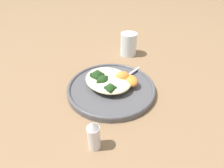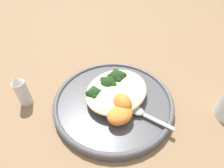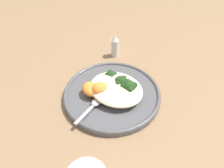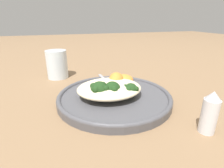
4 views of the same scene
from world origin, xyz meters
The scene contains 13 objects.
ground_plane centered at (0.00, 0.00, 0.00)m, with size 4.00×4.00×0.00m, color #846647.
plate centered at (0.01, -0.01, 0.01)m, with size 0.29×0.29×0.02m.
quinoa_mound centered at (0.00, -0.01, 0.04)m, with size 0.16×0.14×0.03m, color beige.
broccoli_stalk_0 centered at (-0.02, 0.00, 0.03)m, with size 0.08×0.04×0.03m.
broccoli_stalk_1 centered at (-0.03, -0.02, 0.04)m, with size 0.08×0.08×0.04m.
broccoli_stalk_2 centered at (0.00, -0.03, 0.04)m, with size 0.04×0.09×0.04m.
broccoli_stalk_3 centered at (0.04, -0.03, 0.04)m, with size 0.07×0.09×0.04m.
broccoli_stalk_4 centered at (0.04, 0.00, 0.03)m, with size 0.09×0.04×0.03m.
sweet_potato_chunk_0 centered at (0.06, 0.04, 0.04)m, with size 0.06×0.05×0.03m, color orange.
sweet_potato_chunk_1 centered at (0.03, 0.03, 0.04)m, with size 0.05×0.04×0.04m, color orange.
spoon centered at (0.02, 0.07, 0.03)m, with size 0.03×0.10×0.01m.
water_glass centered at (-0.12, 0.24, 0.05)m, with size 0.07×0.07×0.10m, color silver.
salt_shaker centered at (0.14, -0.19, 0.04)m, with size 0.03×0.03×0.08m.
Camera 1 is at (0.34, -0.33, 0.37)m, focal length 28.00 mm.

